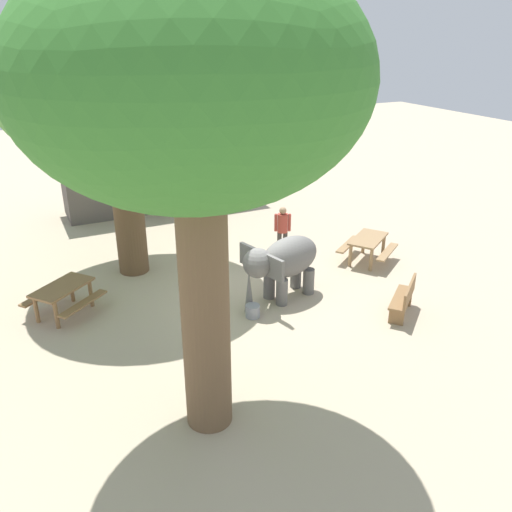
{
  "coord_description": "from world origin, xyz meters",
  "views": [
    {
      "loc": [
        -5.35,
        -11.11,
        6.63
      ],
      "look_at": [
        0.45,
        0.9,
        0.8
      ],
      "focal_mm": 36.89,
      "sensor_mm": 36.0,
      "label": 1
    }
  ],
  "objects_px": {
    "market_stall_teal": "(92,186)",
    "shade_tree_secondary": "(116,84)",
    "elephant": "(283,261)",
    "feed_bucket": "(253,311)",
    "wooden_bench": "(404,298)",
    "market_stall_blue": "(220,171)",
    "picnic_table_far": "(63,293)",
    "person_handler": "(283,228)",
    "market_stall_white": "(159,178)",
    "picnic_table_near": "(368,244)",
    "shade_tree_main": "(195,89)"
  },
  "relations": [
    {
      "from": "elephant",
      "to": "wooden_bench",
      "type": "bearing_deg",
      "value": 123.46
    },
    {
      "from": "picnic_table_far",
      "to": "shade_tree_main",
      "type": "bearing_deg",
      "value": 70.5
    },
    {
      "from": "person_handler",
      "to": "wooden_bench",
      "type": "bearing_deg",
      "value": 36.58
    },
    {
      "from": "picnic_table_far",
      "to": "market_stall_teal",
      "type": "height_order",
      "value": "market_stall_teal"
    },
    {
      "from": "market_stall_teal",
      "to": "market_stall_white",
      "type": "distance_m",
      "value": 2.6
    },
    {
      "from": "shade_tree_secondary",
      "to": "feed_bucket",
      "type": "xyz_separation_m",
      "value": [
        1.99,
        -3.97,
        -5.11
      ]
    },
    {
      "from": "picnic_table_far",
      "to": "market_stall_blue",
      "type": "height_order",
      "value": "market_stall_blue"
    },
    {
      "from": "picnic_table_near",
      "to": "feed_bucket",
      "type": "relative_size",
      "value": 5.77
    },
    {
      "from": "person_handler",
      "to": "market_stall_blue",
      "type": "bearing_deg",
      "value": -161.06
    },
    {
      "from": "elephant",
      "to": "feed_bucket",
      "type": "bearing_deg",
      "value": 11.91
    },
    {
      "from": "shade_tree_main",
      "to": "feed_bucket",
      "type": "relative_size",
      "value": 21.65
    },
    {
      "from": "shade_tree_main",
      "to": "market_stall_blue",
      "type": "xyz_separation_m",
      "value": [
        5.37,
        12.57,
        -4.69
      ]
    },
    {
      "from": "elephant",
      "to": "market_stall_blue",
      "type": "distance_m",
      "value": 9.22
    },
    {
      "from": "picnic_table_far",
      "to": "market_stall_white",
      "type": "height_order",
      "value": "market_stall_white"
    },
    {
      "from": "picnic_table_near",
      "to": "market_stall_white",
      "type": "height_order",
      "value": "market_stall_white"
    },
    {
      "from": "picnic_table_near",
      "to": "elephant",
      "type": "bearing_deg",
      "value": 160.82
    },
    {
      "from": "shade_tree_main",
      "to": "picnic_table_far",
      "type": "relative_size",
      "value": 3.72
    },
    {
      "from": "market_stall_white",
      "to": "market_stall_blue",
      "type": "xyz_separation_m",
      "value": [
        2.6,
        0.0,
        0.0
      ]
    },
    {
      "from": "market_stall_white",
      "to": "feed_bucket",
      "type": "bearing_deg",
      "value": -92.78
    },
    {
      "from": "elephant",
      "to": "market_stall_teal",
      "type": "distance_m",
      "value": 9.59
    },
    {
      "from": "person_handler",
      "to": "wooden_bench",
      "type": "height_order",
      "value": "person_handler"
    },
    {
      "from": "feed_bucket",
      "to": "market_stall_blue",
      "type": "bearing_deg",
      "value": 72.24
    },
    {
      "from": "person_handler",
      "to": "market_stall_blue",
      "type": "distance_m",
      "value": 6.6
    },
    {
      "from": "person_handler",
      "to": "market_stall_teal",
      "type": "bearing_deg",
      "value": -120.8
    },
    {
      "from": "shade_tree_main",
      "to": "market_stall_blue",
      "type": "height_order",
      "value": "shade_tree_main"
    },
    {
      "from": "shade_tree_secondary",
      "to": "market_stall_blue",
      "type": "xyz_separation_m",
      "value": [
        5.05,
        5.6,
        -4.13
      ]
    },
    {
      "from": "person_handler",
      "to": "shade_tree_main",
      "type": "relative_size",
      "value": 0.21
    },
    {
      "from": "elephant",
      "to": "picnic_table_far",
      "type": "xyz_separation_m",
      "value": [
        -5.29,
        1.61,
        -0.48
      ]
    },
    {
      "from": "shade_tree_secondary",
      "to": "wooden_bench",
      "type": "distance_m",
      "value": 9.1
    },
    {
      "from": "market_stall_teal",
      "to": "shade_tree_secondary",
      "type": "bearing_deg",
      "value": -88.51
    },
    {
      "from": "shade_tree_main",
      "to": "shade_tree_secondary",
      "type": "xyz_separation_m",
      "value": [
        0.32,
        6.98,
        -0.56
      ]
    },
    {
      "from": "feed_bucket",
      "to": "market_stall_teal",
      "type": "bearing_deg",
      "value": 102.59
    },
    {
      "from": "shade_tree_secondary",
      "to": "feed_bucket",
      "type": "bearing_deg",
      "value": -63.38
    },
    {
      "from": "elephant",
      "to": "feed_bucket",
      "type": "distance_m",
      "value": 1.54
    },
    {
      "from": "shade_tree_secondary",
      "to": "market_stall_teal",
      "type": "xyz_separation_m",
      "value": [
        -0.15,
        5.6,
        -4.13
      ]
    },
    {
      "from": "market_stall_white",
      "to": "market_stall_blue",
      "type": "distance_m",
      "value": 2.6
    },
    {
      "from": "picnic_table_far",
      "to": "feed_bucket",
      "type": "bearing_deg",
      "value": 113.26
    },
    {
      "from": "picnic_table_near",
      "to": "feed_bucket",
      "type": "height_order",
      "value": "picnic_table_near"
    },
    {
      "from": "elephant",
      "to": "shade_tree_main",
      "type": "bearing_deg",
      "value": 31.79
    },
    {
      "from": "shade_tree_secondary",
      "to": "picnic_table_far",
      "type": "xyz_separation_m",
      "value": [
        -2.18,
        -1.81,
        -4.69
      ]
    },
    {
      "from": "shade_tree_main",
      "to": "wooden_bench",
      "type": "xyz_separation_m",
      "value": [
        5.73,
        1.47,
        -5.36
      ]
    },
    {
      "from": "feed_bucket",
      "to": "market_stall_white",
      "type": "bearing_deg",
      "value": 87.22
    },
    {
      "from": "person_handler",
      "to": "shade_tree_secondary",
      "type": "distance_m",
      "value": 6.27
    },
    {
      "from": "shade_tree_secondary",
      "to": "market_stall_teal",
      "type": "distance_m",
      "value": 6.96
    },
    {
      "from": "market_stall_blue",
      "to": "person_handler",
      "type": "bearing_deg",
      "value": -95.4
    },
    {
      "from": "picnic_table_near",
      "to": "market_stall_blue",
      "type": "relative_size",
      "value": 0.82
    },
    {
      "from": "picnic_table_near",
      "to": "market_stall_blue",
      "type": "xyz_separation_m",
      "value": [
        -1.53,
        8.05,
        0.55
      ]
    },
    {
      "from": "wooden_bench",
      "to": "picnic_table_near",
      "type": "bearing_deg",
      "value": 29.57
    },
    {
      "from": "elephant",
      "to": "person_handler",
      "type": "bearing_deg",
      "value": -132.63
    },
    {
      "from": "shade_tree_main",
      "to": "market_stall_teal",
      "type": "height_order",
      "value": "shade_tree_main"
    }
  ]
}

